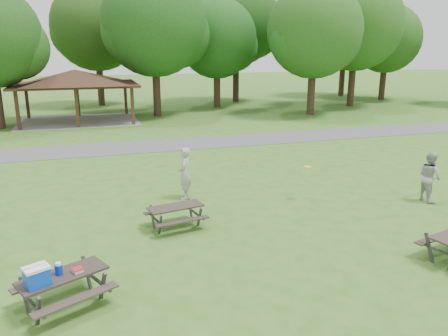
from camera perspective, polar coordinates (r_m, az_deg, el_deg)
The scene contains 16 objects.
ground at distance 11.62m, azimuth 1.21°, elevation -11.69°, with size 160.00×160.00×0.00m, color #35661D.
asphalt_path at distance 24.60m, azimuth -9.23°, elevation 2.88°, with size 120.00×3.20×0.02m, color #4C4C4F.
pavilion at distance 33.87m, azimuth -18.85°, elevation 10.92°, with size 8.60×7.01×3.76m.
tree_row_e at distance 35.26m, azimuth -8.95°, elevation 17.74°, with size 8.40×8.00×11.02m.
tree_row_f at distance 39.98m, azimuth -0.83°, elevation 16.29°, with size 7.35×7.00×9.55m.
tree_row_g at distance 36.28m, azimuth 11.82°, elevation 16.83°, with size 7.77×7.40×10.25m.
tree_row_h at distance 42.41m, azimuth 16.94°, elevation 17.22°, with size 8.61×8.20×11.37m.
tree_row_i at distance 48.69m, azimuth 20.53°, elevation 15.30°, with size 7.14×6.80×9.52m.
tree_deep_b at distance 42.87m, azimuth -16.20°, elevation 17.06°, with size 8.40×8.00×11.13m.
tree_deep_c at distance 44.28m, azimuth 1.74°, elevation 18.29°, with size 8.82×8.40×11.90m.
tree_deep_d at distance 51.29m, azimuth 15.64°, elevation 16.91°, with size 8.40×8.00×11.27m.
picnic_table_near at distance 9.87m, azimuth -21.18°, elevation -13.43°, with size 2.23×2.06×1.24m.
picnic_table_middle at distance 13.34m, azimuth -6.32°, elevation -5.62°, with size 1.85×1.59×0.71m.
frisbee_in_flight at distance 15.74m, azimuth 10.86°, elevation 0.16°, with size 0.34×0.34×0.02m.
frisbee_thrower at distance 15.73m, azimuth -5.18°, elevation -0.68°, with size 0.69×0.45×1.88m, color #AAAAAD.
frisbee_catcher at distance 17.05m, azimuth 25.26°, elevation -1.02°, with size 0.87×0.68×1.79m, color #A8A7AA.
Camera 1 is at (-3.31, -9.79, 5.32)m, focal length 35.00 mm.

